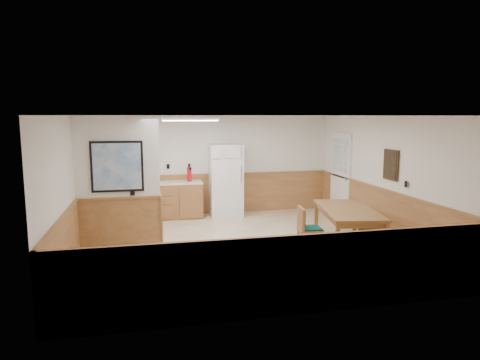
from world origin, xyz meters
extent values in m
plane|color=beige|center=(0.00, 0.00, 0.00)|extent=(6.00, 6.00, 0.00)
cube|color=silver|center=(0.00, 0.00, 2.50)|extent=(6.00, 6.00, 0.02)
cube|color=white|center=(0.00, 3.00, 1.25)|extent=(6.00, 0.02, 2.50)
cube|color=white|center=(3.00, 0.00, 1.25)|extent=(0.02, 6.00, 2.50)
cube|color=white|center=(-3.00, 0.00, 1.25)|extent=(0.02, 6.00, 2.50)
cube|color=#BC844B|center=(0.00, 2.98, 0.50)|extent=(6.00, 0.04, 1.00)
cube|color=#BC844B|center=(2.98, 0.00, 0.50)|extent=(0.04, 6.00, 1.00)
cube|color=#BC844B|center=(-2.98, 0.00, 0.50)|extent=(0.04, 6.00, 1.00)
cube|color=white|center=(-2.25, 0.20, 1.75)|extent=(1.50, 0.15, 1.50)
cube|color=#BC844B|center=(-2.25, 0.20, 0.50)|extent=(1.50, 0.17, 1.00)
cube|color=black|center=(-2.25, 0.10, 1.60)|extent=(0.92, 0.03, 0.92)
cube|color=white|center=(-2.25, 0.09, 1.60)|extent=(0.84, 0.01, 0.84)
cube|color=brown|center=(-1.10, 2.68, 0.43)|extent=(1.40, 0.60, 0.86)
cube|color=brown|center=(-2.57, 2.68, 0.43)|extent=(0.06, 0.60, 0.86)
cube|color=brown|center=(-1.83, 2.68, 0.43)|extent=(0.06, 0.60, 0.86)
cube|color=#EFE0C9|center=(-1.50, 2.68, 0.88)|extent=(2.20, 0.60, 0.04)
cube|color=#EFE0C9|center=(-1.50, 2.98, 0.95)|extent=(2.20, 0.02, 0.10)
cube|color=white|center=(2.97, 1.90, 1.02)|extent=(0.05, 1.02, 2.15)
cube|color=white|center=(2.96, 1.90, 1.02)|extent=(0.04, 0.90, 2.05)
cube|color=silver|center=(2.94, 1.90, 1.55)|extent=(0.02, 0.76, 0.80)
cube|color=white|center=(-2.10, 2.98, 1.55)|extent=(0.80, 0.03, 1.00)
cube|color=silver|center=(-2.10, 2.96, 1.55)|extent=(0.70, 0.01, 0.90)
cube|color=#362515|center=(2.97, -0.30, 1.55)|extent=(0.03, 0.50, 0.60)
cube|color=black|center=(2.95, -0.30, 1.55)|extent=(0.01, 0.42, 0.52)
cube|color=white|center=(-0.80, 1.30, 2.45)|extent=(1.20, 0.30, 0.08)
cube|color=white|center=(-0.80, 1.30, 2.40)|extent=(1.15, 0.25, 0.01)
cube|color=white|center=(0.20, 2.63, 0.90)|extent=(0.82, 0.72, 1.81)
cube|color=silver|center=(0.52, 2.27, 1.65)|extent=(0.03, 0.02, 0.23)
cube|color=silver|center=(0.52, 2.27, 1.08)|extent=(0.03, 0.02, 0.43)
cube|color=#9F703A|center=(1.99, -0.49, 0.72)|extent=(1.29, 2.05, 0.05)
cube|color=#9F703A|center=(1.99, -0.49, 0.65)|extent=(1.18, 1.93, 0.10)
cube|color=#9F703A|center=(1.42, -1.29, 0.35)|extent=(0.08, 0.08, 0.70)
cube|color=#9F703A|center=(1.75, 0.47, 0.35)|extent=(0.08, 0.08, 0.70)
cube|color=#9F703A|center=(2.23, -1.44, 0.35)|extent=(0.08, 0.08, 0.70)
cube|color=#9F703A|center=(2.57, 0.31, 0.35)|extent=(0.08, 0.08, 0.70)
cube|color=#9F703A|center=(2.80, -0.52, 0.42)|extent=(0.46, 1.73, 0.05)
cube|color=#9F703A|center=(2.80, -1.33, 0.20)|extent=(0.36, 0.08, 0.40)
cube|color=#9F703A|center=(2.80, 0.28, 0.20)|extent=(0.36, 0.08, 0.40)
cube|color=#9F703A|center=(1.17, -0.66, 0.42)|extent=(0.46, 0.46, 0.06)
cube|color=#0F4C39|center=(1.17, -0.66, 0.47)|extent=(0.42, 0.42, 0.03)
cube|color=#9F703A|center=(0.99, -0.64, 0.65)|extent=(0.10, 0.42, 0.40)
cube|color=#0F4C39|center=(0.82, -0.62, 0.65)|extent=(0.06, 0.36, 0.34)
cube|color=#9F703A|center=(0.97, -0.81, 0.20)|extent=(0.04, 0.04, 0.39)
cube|color=#9F703A|center=(1.01, -0.46, 0.20)|extent=(0.04, 0.04, 0.39)
cube|color=#9F703A|center=(1.33, -0.85, 0.20)|extent=(0.04, 0.04, 0.39)
cube|color=#9F703A|center=(1.37, -0.50, 0.20)|extent=(0.04, 0.04, 0.39)
cylinder|color=red|center=(-0.71, 2.64, 1.08)|extent=(0.14, 0.14, 0.37)
cylinder|color=black|center=(-0.71, 2.64, 1.31)|extent=(0.06, 0.06, 0.08)
cylinder|color=#1A9136|center=(-2.07, 2.69, 1.00)|extent=(0.08, 0.08, 0.20)
camera|label=1|loc=(-1.74, -7.82, 2.48)|focal=32.00mm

